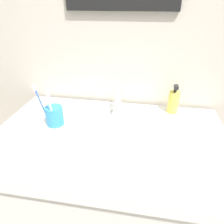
{
  "coord_description": "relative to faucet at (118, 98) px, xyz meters",
  "views": [
    {
      "loc": [
        0.14,
        -0.71,
        1.35
      ],
      "look_at": [
        0.01,
        0.04,
        0.93
      ],
      "focal_mm": 32.99,
      "sensor_mm": 36.0,
      "label": 1
    }
  ],
  "objects": [
    {
      "name": "faucet",
      "position": [
        0.0,
        0.0,
        0.0
      ],
      "size": [
        0.02,
        0.14,
        0.14
      ],
      "color": "silver",
      "rests_on": "sink_basin"
    },
    {
      "name": "toothbrush_blue",
      "position": [
        -0.31,
        -0.19,
        0.04
      ],
      "size": [
        0.05,
        0.01,
        0.19
      ],
      "color": "blue",
      "rests_on": "toothbrush_cup"
    },
    {
      "name": "tiled_wall_back",
      "position": [
        -0.01,
        0.14,
        0.29
      ],
      "size": [
        2.21,
        0.04,
        2.4
      ],
      "primitive_type": "cube",
      "color": "beige",
      "rests_on": "ground"
    },
    {
      "name": "toothbrush_white",
      "position": [
        -0.26,
        -0.21,
        0.03
      ],
      "size": [
        0.01,
        0.03,
        0.17
      ],
      "color": "white",
      "rests_on": "toothbrush_cup"
    },
    {
      "name": "vanity_counter",
      "position": [
        -0.01,
        -0.22,
        -0.49
      ],
      "size": [
        1.01,
        0.63,
        0.84
      ],
      "color": "silver",
      "rests_on": "ground"
    },
    {
      "name": "sink_basin",
      "position": [
        0.0,
        -0.21,
        -0.12
      ],
      "size": [
        0.43,
        0.43,
        0.13
      ],
      "color": "white",
      "rests_on": "vanity_counter"
    },
    {
      "name": "toothbrush_cup",
      "position": [
        -0.27,
        -0.18,
        -0.03
      ],
      "size": [
        0.08,
        0.08,
        0.09
      ],
      "primitive_type": "cylinder",
      "color": "#338CCC",
      "rests_on": "vanity_counter"
    },
    {
      "name": "soap_dispenser",
      "position": [
        0.28,
        0.03,
        -0.01
      ],
      "size": [
        0.05,
        0.06,
        0.15
      ],
      "color": "#DBCC4C",
      "rests_on": "vanity_counter"
    }
  ]
}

